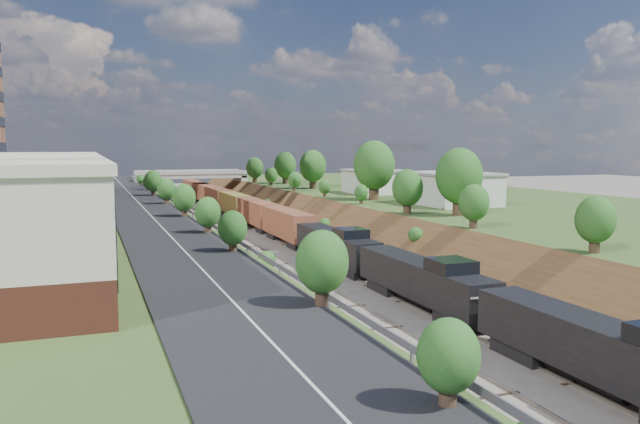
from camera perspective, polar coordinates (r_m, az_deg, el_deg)
platform_right at (r=97.41m, az=13.96°, el=-0.19°), size 44.00×180.00×5.00m
embankment_left at (r=81.48m, az=-12.55°, el=-3.12°), size 10.00×180.00×10.00m
embankment_right at (r=87.23m, az=1.91°, el=-2.38°), size 10.00×180.00×10.00m
rail_left_track at (r=83.02m, az=-6.80°, el=-2.78°), size 1.58×180.00×0.18m
rail_right_track at (r=84.39m, az=-3.37°, el=-2.61°), size 1.58×180.00×0.18m
road at (r=80.35m, az=-15.81°, el=0.31°), size 8.00×180.00×0.10m
guardrail at (r=80.55m, az=-12.91°, el=0.75°), size 0.10×171.00×0.70m
commercial_building at (r=58.18m, az=-26.40°, el=1.23°), size 14.30×62.30×7.00m
overpass at (r=143.64m, az=-11.74°, el=2.77°), size 24.50×8.30×7.40m
white_building_near at (r=85.15m, az=11.82°, el=2.03°), size 9.00×12.00×4.00m
white_building_far at (r=104.15m, az=5.09°, el=2.73°), size 8.00×10.00×3.60m
tree_right_large at (r=71.43m, az=12.60°, el=3.19°), size 5.25×5.25×7.61m
tree_left_crest at (r=41.41m, az=-6.07°, el=-1.90°), size 2.45×2.45×3.55m
freight_train at (r=96.11m, az=-5.60°, el=-0.12°), size 2.89×147.69×4.55m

